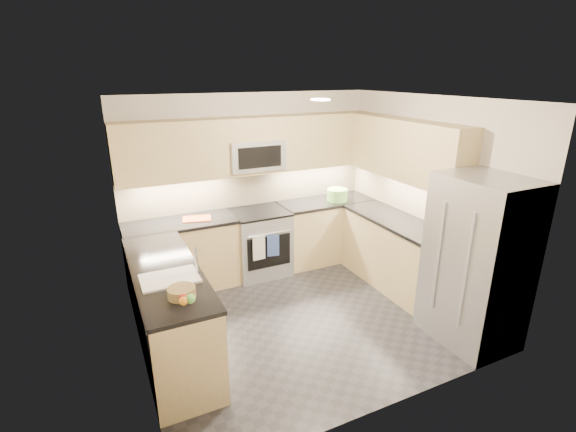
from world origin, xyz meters
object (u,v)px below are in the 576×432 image
object	(u,v)px
refrigerator	(477,262)
utensil_bowl	(337,195)
gas_range	(260,243)
cutting_board	(197,219)
microwave	(255,155)
fruit_basket	(182,292)

from	to	relation	value
refrigerator	utensil_bowl	world-z (taller)	refrigerator
utensil_bowl	gas_range	bearing A→B (deg)	177.76
utensil_bowl	refrigerator	bearing A→B (deg)	-84.74
gas_range	cutting_board	size ratio (longest dim) A/B	2.53
gas_range	microwave	xyz separation A→B (m)	(0.00, 0.12, 1.24)
refrigerator	fruit_basket	xyz separation A→B (m)	(-2.92, 0.53, 0.08)
fruit_basket	gas_range	bearing A→B (deg)	52.25
microwave	refrigerator	size ratio (longest dim) A/B	0.42
microwave	cutting_board	size ratio (longest dim) A/B	2.12
microwave	gas_range	bearing A→B (deg)	-90.00
microwave	fruit_basket	xyz separation A→B (m)	(-1.47, -2.02, -0.72)
utensil_bowl	cutting_board	distance (m)	2.10
gas_range	cutting_board	xyz separation A→B (m)	(-0.87, 0.02, 0.49)
refrigerator	utensil_bowl	distance (m)	2.39
utensil_bowl	fruit_basket	size ratio (longest dim) A/B	1.28
gas_range	utensil_bowl	size ratio (longest dim) A/B	2.97
utensil_bowl	cutting_board	size ratio (longest dim) A/B	0.85
fruit_basket	cutting_board	bearing A→B (deg)	72.64
refrigerator	microwave	bearing A→B (deg)	119.62
microwave	cutting_board	xyz separation A→B (m)	(-0.87, -0.10, -0.75)
utensil_bowl	fruit_basket	bearing A→B (deg)	-145.63
refrigerator	utensil_bowl	xyz separation A→B (m)	(-0.22, 2.38, 0.13)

